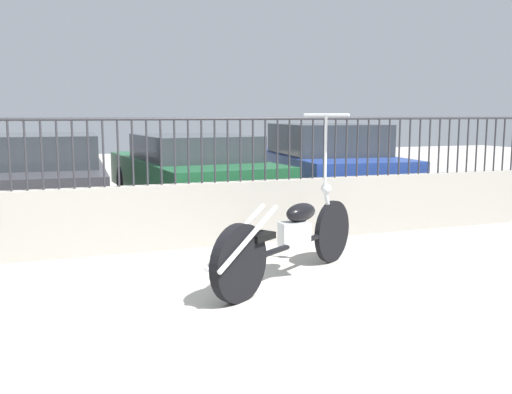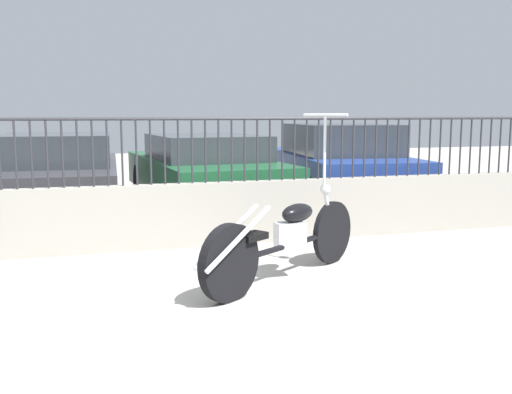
{
  "view_description": "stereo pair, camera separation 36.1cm",
  "coord_description": "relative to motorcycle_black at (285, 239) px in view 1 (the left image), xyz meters",
  "views": [
    {
      "loc": [
        -1.15,
        -3.73,
        1.59
      ],
      "look_at": [
        0.94,
        2.0,
        0.7
      ],
      "focal_mm": 40.0,
      "sensor_mm": 36.0,
      "label": 1
    },
    {
      "loc": [
        -0.81,
        -3.85,
        1.59
      ],
      "look_at": [
        0.94,
        2.0,
        0.7
      ],
      "focal_mm": 40.0,
      "sensor_mm": 36.0,
      "label": 2
    }
  ],
  "objects": [
    {
      "name": "car_green",
      "position": [
        0.2,
        4.6,
        0.23
      ],
      "size": [
        2.17,
        4.71,
        1.25
      ],
      "rotation": [
        0.0,
        0.0,
        1.64
      ],
      "color": "black",
      "rests_on": "ground_plane"
    },
    {
      "name": "low_wall",
      "position": [
        -0.92,
        1.72,
        -0.03
      ],
      "size": [
        10.7,
        0.18,
        0.77
      ],
      "color": "#9E998E",
      "rests_on": "ground_plane"
    },
    {
      "name": "car_dark_grey",
      "position": [
        -2.16,
        4.84,
        0.23
      ],
      "size": [
        2.05,
        4.64,
        1.28
      ],
      "rotation": [
        0.0,
        0.0,
        1.53
      ],
      "color": "black",
      "rests_on": "ground_plane"
    },
    {
      "name": "fence_railing",
      "position": [
        -0.92,
        1.72,
        0.86
      ],
      "size": [
        10.7,
        0.04,
        0.78
      ],
      "color": "#2D2D33",
      "rests_on": "low_wall"
    },
    {
      "name": "motorcycle_black",
      "position": [
        0.0,
        0.0,
        0.0
      ],
      "size": [
        2.01,
        1.4,
        1.6
      ],
      "rotation": [
        0.0,
        0.0,
        0.59
      ],
      "color": "black",
      "rests_on": "ground_plane"
    },
    {
      "name": "ground_plane",
      "position": [
        -0.92,
        -1.13,
        -0.42
      ],
      "size": [
        40.0,
        40.0,
        0.0
      ],
      "primitive_type": "plane",
      "color": "#ADA89E"
    },
    {
      "name": "car_blue",
      "position": [
        2.67,
        4.52,
        0.29
      ],
      "size": [
        2.27,
        4.6,
        1.41
      ],
      "rotation": [
        0.0,
        0.0,
        1.46
      ],
      "color": "black",
      "rests_on": "ground_plane"
    }
  ]
}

